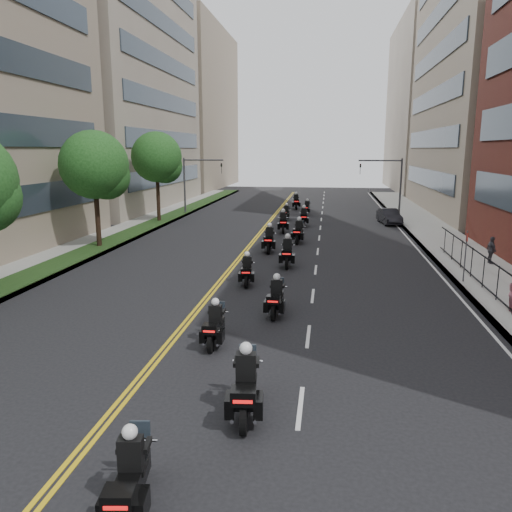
{
  "coord_description": "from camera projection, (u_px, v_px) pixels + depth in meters",
  "views": [
    {
      "loc": [
        3.74,
        -6.71,
        6.49
      ],
      "look_at": [
        0.7,
        14.41,
        1.89
      ],
      "focal_mm": 35.0,
      "sensor_mm": 36.0,
      "label": 1
    }
  ],
  "objects": [
    {
      "name": "motorcycle_12",
      "position": [
        296.0,
        202.0,
        54.66
      ],
      "size": [
        0.7,
        2.53,
        1.87
      ],
      "rotation": [
        0.0,
        0.0,
        0.1
      ],
      "color": "black",
      "rests_on": "ground"
    },
    {
      "name": "motorcycle_2",
      "position": [
        215.0,
        327.0,
        16.74
      ],
      "size": [
        0.5,
        2.17,
        1.6
      ],
      "rotation": [
        0.0,
        0.0,
        0.01
      ],
      "color": "black",
      "rests_on": "ground"
    },
    {
      "name": "traffic_signal_right",
      "position": [
        391.0,
        179.0,
        46.92
      ],
      "size": [
        4.09,
        0.2,
        5.6
      ],
      "color": "#3F3F44",
      "rests_on": "ground"
    },
    {
      "name": "motorcycle_10",
      "position": [
        286.0,
        213.0,
        46.55
      ],
      "size": [
        0.57,
        2.06,
        1.52
      ],
      "rotation": [
        0.0,
        0.0,
        -0.1
      ],
      "color": "black",
      "rests_on": "ground"
    },
    {
      "name": "grass_strip",
      "position": [
        106.0,
        243.0,
        34.1
      ],
      "size": [
        2.0,
        90.0,
        0.04
      ],
      "primitive_type": "cube",
      "color": "#163413",
      "rests_on": "sidewalk_left"
    },
    {
      "name": "motorcycle_3",
      "position": [
        276.0,
        299.0,
        19.75
      ],
      "size": [
        0.53,
        2.27,
        1.67
      ],
      "rotation": [
        0.0,
        0.0,
        -0.04
      ],
      "color": "black",
      "rests_on": "ground"
    },
    {
      "name": "building_left_mid",
      "position": [
        94.0,
        50.0,
        54.3
      ],
      "size": [
        16.11,
        28.0,
        34.0
      ],
      "color": "gray",
      "rests_on": "ground"
    },
    {
      "name": "motorcycle_8",
      "position": [
        283.0,
        223.0,
        39.35
      ],
      "size": [
        0.7,
        2.54,
        1.87
      ],
      "rotation": [
        0.0,
        0.0,
        0.1
      ],
      "color": "black",
      "rests_on": "ground"
    },
    {
      "name": "motorcycle_5",
      "position": [
        287.0,
        254.0,
        27.96
      ],
      "size": [
        0.59,
        2.5,
        1.84
      ],
      "rotation": [
        0.0,
        0.0,
        0.04
      ],
      "color": "black",
      "rests_on": "ground"
    },
    {
      "name": "sidewalk_right",
      "position": [
        461.0,
        254.0,
        30.89
      ],
      "size": [
        4.0,
        90.0,
        0.15
      ],
      "primitive_type": "cube",
      "color": "gray",
      "rests_on": "ground"
    },
    {
      "name": "building_left_far",
      "position": [
        177.0,
        109.0,
        84.18
      ],
      "size": [
        16.0,
        28.0,
        26.0
      ],
      "primitive_type": "cube",
      "color": "gray",
      "rests_on": "ground"
    },
    {
      "name": "motorcycle_9",
      "position": [
        304.0,
        218.0,
        42.7
      ],
      "size": [
        0.57,
        2.4,
        1.77
      ],
      "rotation": [
        0.0,
        0.0,
        0.04
      ],
      "color": "black",
      "rests_on": "ground"
    },
    {
      "name": "pedestrian_c",
      "position": [
        491.0,
        250.0,
        27.94
      ],
      "size": [
        0.54,
        0.95,
        1.53
      ],
      "primitive_type": "imported",
      "rotation": [
        0.0,
        0.0,
        1.76
      ],
      "color": "#3F3E45",
      "rests_on": "sidewalk_right"
    },
    {
      "name": "traffic_signal_left",
      "position": [
        194.0,
        177.0,
        49.57
      ],
      "size": [
        4.09,
        0.2,
        5.6
      ],
      "color": "#3F3F44",
      "rests_on": "ground"
    },
    {
      "name": "parked_sedan",
      "position": [
        389.0,
        216.0,
        43.82
      ],
      "size": [
        1.98,
        4.2,
        1.33
      ],
      "primitive_type": "imported",
      "rotation": [
        0.0,
        0.0,
        0.15
      ],
      "color": "black",
      "rests_on": "ground"
    },
    {
      "name": "motorcycle_11",
      "position": [
        307.0,
        208.0,
        50.04
      ],
      "size": [
        0.6,
        2.15,
        1.59
      ],
      "rotation": [
        0.0,
        0.0,
        -0.1
      ],
      "color": "black",
      "rests_on": "ground"
    },
    {
      "name": "building_right_far",
      "position": [
        445.0,
        106.0,
        78.12
      ],
      "size": [
        15.0,
        28.0,
        26.0
      ],
      "primitive_type": "cube",
      "color": "gray",
      "rests_on": "ground"
    },
    {
      "name": "street_trees",
      "position": [
        51.0,
        174.0,
        26.84
      ],
      "size": [
        4.4,
        38.4,
        7.98
      ],
      "color": "#2E2014",
      "rests_on": "ground"
    },
    {
      "name": "motorcycle_1",
      "position": [
        246.0,
        388.0,
        12.22
      ],
      "size": [
        0.71,
        2.54,
        1.88
      ],
      "rotation": [
        0.0,
        0.0,
        0.1
      ],
      "color": "black",
      "rests_on": "ground"
    },
    {
      "name": "motorcycle_7",
      "position": [
        299.0,
        233.0,
        35.01
      ],
      "size": [
        0.66,
        2.48,
        1.83
      ],
      "rotation": [
        0.0,
        0.0,
        -0.08
      ],
      "color": "black",
      "rests_on": "ground"
    },
    {
      "name": "motorcycle_0",
      "position": [
        130.0,
        480.0,
        8.95
      ],
      "size": [
        0.7,
        2.27,
        1.68
      ],
      "rotation": [
        0.0,
        0.0,
        0.14
      ],
      "color": "black",
      "rests_on": "ground"
    },
    {
      "name": "motorcycle_6",
      "position": [
        269.0,
        240.0,
        31.94
      ],
      "size": [
        0.6,
        2.51,
        1.85
      ],
      "rotation": [
        0.0,
        0.0,
        0.04
      ],
      "color": "black",
      "rests_on": "ground"
    },
    {
      "name": "motorcycle_4",
      "position": [
        247.0,
        272.0,
        24.23
      ],
      "size": [
        0.61,
        2.19,
        1.62
      ],
      "rotation": [
        0.0,
        0.0,
        0.1
      ],
      "color": "black",
      "rests_on": "ground"
    },
    {
      "name": "sidewalk_left",
      "position": [
        95.0,
        244.0,
        34.23
      ],
      "size": [
        4.0,
        90.0,
        0.15
      ],
      "primitive_type": "cube",
      "color": "gray",
      "rests_on": "ground"
    }
  ]
}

